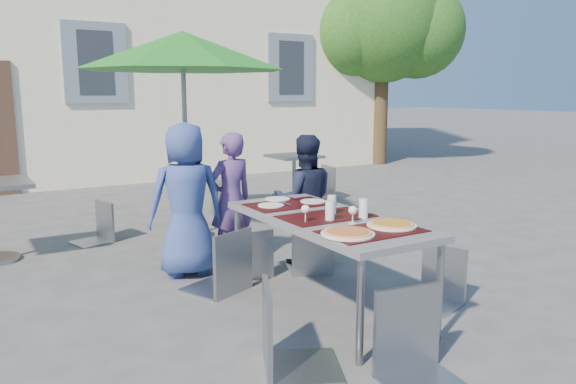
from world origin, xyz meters
TOP-DOWN VIEW (x-y plane):
  - ground at (0.00, 0.00)m, footprint 90.00×90.00m
  - tree at (6.55, 7.54)m, footprint 3.60×3.00m
  - dining_table at (0.13, 0.57)m, footprint 0.80×1.85m
  - pizza_near_left at (-0.08, 0.02)m, footprint 0.36×0.36m
  - pizza_near_right at (0.34, 0.06)m, footprint 0.35×0.35m
  - glassware at (0.17, 0.46)m, footprint 0.52×0.41m
  - place_settings at (0.16, 1.19)m, footprint 0.66×0.47m
  - child_0 at (-0.48, 1.95)m, footprint 0.75×0.54m
  - child_1 at (0.02, 2.05)m, footprint 0.51×0.37m
  - child_2 at (0.65, 1.69)m, footprint 0.72×0.57m
  - chair_0 at (-0.39, 1.35)m, footprint 0.60×0.60m
  - chair_1 at (-0.03, 1.57)m, footprint 0.39×0.40m
  - chair_2 at (0.53, 1.38)m, footprint 0.52×0.52m
  - chair_3 at (-0.64, -0.10)m, footprint 0.61×0.61m
  - chair_4 at (0.99, 0.21)m, footprint 0.49×0.49m
  - chair_5 at (-0.03, -0.61)m, footprint 0.52×0.53m
  - patio_umbrella at (0.03, 3.27)m, footprint 2.33×2.33m
  - bg_chair_r_0 at (-0.93, 3.61)m, footprint 0.47×0.47m
  - cafe_table_1 at (2.20, 4.41)m, footprint 0.70×0.70m
  - bg_chair_l_1 at (1.03, 4.33)m, footprint 0.43×0.43m
  - bg_chair_r_1 at (2.73, 4.40)m, footprint 0.51×0.51m

SIDE VIEW (x-z plane):
  - ground at x=0.00m, z-range 0.00..0.00m
  - bg_chair_r_0 at x=-0.93m, z-range 0.07..0.93m
  - chair_4 at x=0.99m, z-range 0.07..0.94m
  - chair_1 at x=-0.03m, z-range 0.07..0.94m
  - cafe_table_1 at x=2.20m, z-range 0.14..0.88m
  - chair_2 at x=0.53m, z-range 0.07..0.97m
  - bg_chair_l_1 at x=1.03m, z-range 0.07..0.98m
  - bg_chair_r_1 at x=2.73m, z-range 0.09..1.11m
  - chair_0 at x=-0.39m, z-range 0.09..1.13m
  - chair_3 at x=-0.64m, z-range 0.09..1.13m
  - chair_5 at x=-0.03m, z-range 0.09..1.13m
  - child_2 at x=0.65m, z-range 0.00..1.29m
  - child_1 at x=0.02m, z-range 0.00..1.31m
  - dining_table at x=0.13m, z-range 0.32..1.07m
  - child_0 at x=-0.48m, z-range 0.00..1.43m
  - place_settings at x=0.16m, z-range 0.76..0.77m
  - pizza_near_right at x=0.34m, z-range 0.75..0.78m
  - pizza_near_left at x=-0.08m, z-range 0.75..0.78m
  - glassware at x=0.17m, z-range 0.75..0.90m
  - patio_umbrella at x=0.03m, z-range 0.94..3.31m
  - tree at x=6.55m, z-range 0.90..5.60m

